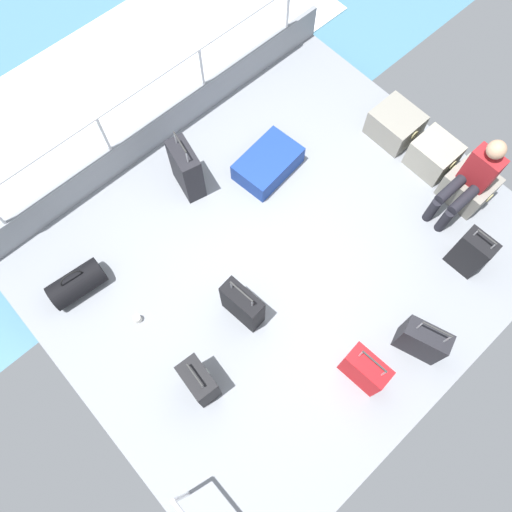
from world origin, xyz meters
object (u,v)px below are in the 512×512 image
at_px(cargo_crate_2, 469,187).
at_px(passenger_seated, 472,179).
at_px(suitcase_6, 199,381).
at_px(cargo_crate_1, 434,155).
at_px(duffel_bag, 77,284).
at_px(paper_cup, 137,319).
at_px(suitcase_3, 365,370).
at_px(suitcase_4, 422,341).
at_px(suitcase_5, 186,170).
at_px(suitcase_2, 243,305).
at_px(cargo_crate_0, 395,125).
at_px(suitcase_1, 471,253).
at_px(suitcase_0, 268,164).

relative_size(cargo_crate_2, passenger_seated, 0.50).
xyz_separation_m(cargo_crate_2, suitcase_6, (-0.39, -3.73, 0.10)).
height_order(cargo_crate_1, suitcase_6, suitcase_6).
bearing_deg(suitcase_6, cargo_crate_2, 84.01).
bearing_deg(passenger_seated, duffel_bag, -118.48).
distance_m(suitcase_6, paper_cup, 1.02).
distance_m(suitcase_3, suitcase_4, 0.67).
height_order(cargo_crate_1, suitcase_3, suitcase_3).
height_order(passenger_seated, duffel_bag, passenger_seated).
bearing_deg(suitcase_5, suitcase_2, -19.93).
bearing_deg(passenger_seated, cargo_crate_0, 169.50).
bearing_deg(paper_cup, suitcase_1, 58.08).
relative_size(suitcase_6, duffel_bag, 1.08).
relative_size(cargo_crate_1, suitcase_3, 0.73).
relative_size(cargo_crate_1, paper_cup, 5.28).
relative_size(cargo_crate_2, paper_cup, 5.39).
height_order(suitcase_1, duffel_bag, suitcase_1).
bearing_deg(suitcase_6, suitcase_4, 57.89).
height_order(cargo_crate_2, paper_cup, cargo_crate_2).
xyz_separation_m(cargo_crate_2, paper_cup, (-1.38, -3.80, -0.14)).
bearing_deg(cargo_crate_1, suitcase_3, -64.74).
bearing_deg(cargo_crate_0, passenger_seated, -10.50).
distance_m(suitcase_4, paper_cup, 2.96).
distance_m(passenger_seated, duffel_bag, 4.41).
height_order(suitcase_0, suitcase_5, suitcase_5).
relative_size(passenger_seated, suitcase_3, 1.50).
height_order(suitcase_2, suitcase_3, suitcase_2).
bearing_deg(cargo_crate_1, suitcase_5, -126.62).
height_order(cargo_crate_2, suitcase_2, suitcase_2).
bearing_deg(suitcase_0, passenger_seated, 35.42).
xyz_separation_m(suitcase_0, suitcase_1, (2.37, 0.77, 0.17)).
xyz_separation_m(cargo_crate_1, passenger_seated, (0.55, -0.21, 0.37)).
bearing_deg(cargo_crate_0, suitcase_1, -23.70).
xyz_separation_m(suitcase_1, suitcase_3, (0.08, -1.74, -0.04)).
bearing_deg(cargo_crate_0, suitcase_2, -80.72).
relative_size(suitcase_3, suitcase_4, 0.97).
bearing_deg(suitcase_3, suitcase_5, 177.33).
bearing_deg(duffel_bag, suitcase_4, 37.45).
distance_m(suitcase_0, suitcase_6, 2.67).
bearing_deg(suitcase_6, suitcase_1, 72.87).
xyz_separation_m(cargo_crate_2, suitcase_2, (-0.68, -2.91, 0.10)).
distance_m(cargo_crate_0, paper_cup, 3.84).
xyz_separation_m(suitcase_2, duffel_bag, (-1.41, -1.14, -0.14)).
bearing_deg(suitcase_6, duffel_bag, -169.69).
bearing_deg(paper_cup, suitcase_0, 100.87).
distance_m(suitcase_3, suitcase_5, 2.92).
relative_size(cargo_crate_2, suitcase_1, 0.75).
relative_size(suitcase_5, paper_cup, 8.82).
distance_m(cargo_crate_1, suitcase_0, 1.97).
distance_m(suitcase_0, duffel_bag, 2.58).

